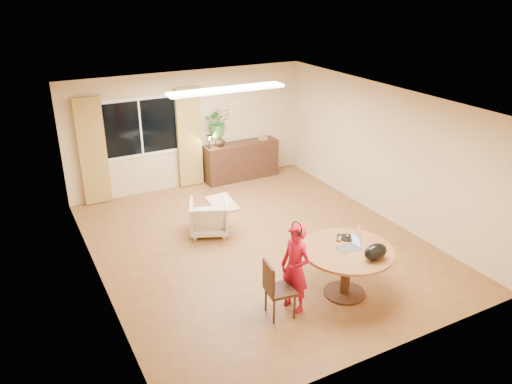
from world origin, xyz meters
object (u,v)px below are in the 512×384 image
(dining_table, at_px, (347,259))
(dining_chair, at_px, (280,289))
(child, at_px, (295,268))
(armchair, at_px, (209,217))
(sideboard, at_px, (241,161))

(dining_table, height_order, dining_chair, dining_chair)
(child, height_order, armchair, child)
(child, relative_size, armchair, 1.87)
(dining_table, relative_size, armchair, 1.91)
(sideboard, bearing_deg, child, -107.87)
(dining_chair, relative_size, armchair, 1.23)
(child, relative_size, sideboard, 0.75)
(dining_table, bearing_deg, sideboard, 81.67)
(sideboard, bearing_deg, armchair, -128.69)
(dining_table, height_order, child, child)
(dining_table, bearing_deg, dining_chair, 179.17)
(child, xyz_separation_m, armchair, (-0.17, 2.72, -0.34))
(dining_chair, bearing_deg, sideboard, 77.12)
(dining_table, bearing_deg, armchair, 110.29)
(dining_chair, distance_m, child, 0.36)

